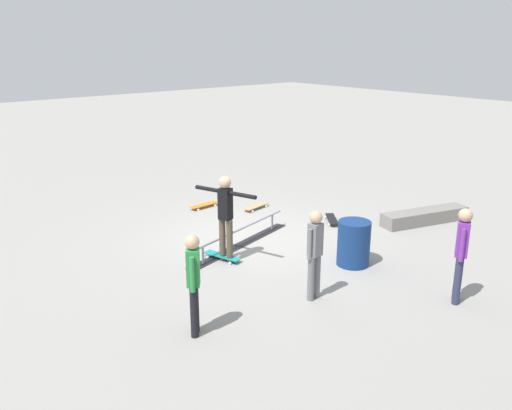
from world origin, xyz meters
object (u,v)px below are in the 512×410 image
at_px(skater_main, 226,213).
at_px(grind_rail, 240,238).
at_px(loose_skateboard_orange, 204,205).
at_px(skate_ledge, 425,216).
at_px(skateboard_main, 222,256).
at_px(bystander_green_shirt, 193,279).
at_px(bystander_grey_shirt, 315,250).
at_px(bystander_purple_shirt, 461,250).
at_px(loose_skateboard_natural, 256,206).
at_px(trash_bin, 354,243).
at_px(loose_skateboard_black, 332,219).

bearing_deg(skater_main, grind_rail, -75.06).
relative_size(skater_main, loose_skateboard_orange, 2.09).
relative_size(skate_ledge, skateboard_main, 2.67).
height_order(skater_main, bystander_green_shirt, skater_main).
height_order(bystander_green_shirt, loose_skateboard_orange, bystander_green_shirt).
bearing_deg(skate_ledge, bystander_grey_shirt, 11.76).
bearing_deg(bystander_purple_shirt, skateboard_main, 85.87).
xyz_separation_m(skater_main, loose_skateboard_natural, (-2.57, -2.14, -0.91)).
relative_size(bystander_purple_shirt, trash_bin, 1.86).
distance_m(bystander_grey_shirt, loose_skateboard_orange, 5.53).
xyz_separation_m(skater_main, bystander_grey_shirt, (-0.15, 2.20, -0.12)).
bearing_deg(skateboard_main, skate_ledge, 59.10).
distance_m(skate_ledge, skateboard_main, 5.08).
distance_m(loose_skateboard_orange, loose_skateboard_natural, 1.33).
distance_m(bystander_green_shirt, trash_bin, 3.75).
xyz_separation_m(loose_skateboard_orange, trash_bin, (-0.11, 4.77, 0.36)).
distance_m(grind_rail, skater_main, 1.18).
height_order(loose_skateboard_orange, loose_skateboard_natural, same).
distance_m(skate_ledge, loose_skateboard_black, 2.16).
bearing_deg(bystander_grey_shirt, trash_bin, 13.14).
xyz_separation_m(loose_skateboard_orange, loose_skateboard_natural, (-0.94, 0.94, 0.00)).
height_order(loose_skateboard_orange, trash_bin, trash_bin).
bearing_deg(skater_main, loose_skateboard_natural, -67.60).
height_order(grind_rail, bystander_purple_shirt, bystander_purple_shirt).
distance_m(grind_rail, bystander_purple_shirt, 4.44).
distance_m(grind_rail, loose_skateboard_orange, 2.78).
distance_m(skater_main, loose_skateboard_orange, 3.59).
height_order(grind_rail, loose_skateboard_black, grind_rail).
distance_m(skater_main, bystander_green_shirt, 2.72).
bearing_deg(loose_skateboard_natural, skate_ledge, 113.68).
bearing_deg(loose_skateboard_orange, bystander_green_shirt, 51.00).
relative_size(bystander_green_shirt, loose_skateboard_orange, 1.91).
distance_m(loose_skateboard_natural, trash_bin, 3.94).
relative_size(skateboard_main, bystander_green_shirt, 0.53).
distance_m(bystander_green_shirt, loose_skateboard_natural, 6.10).
height_order(skate_ledge, bystander_grey_shirt, bystander_grey_shirt).
distance_m(skater_main, bystander_purple_shirt, 4.21).
distance_m(bystander_green_shirt, loose_skateboard_orange, 6.16).
bearing_deg(grind_rail, bystander_green_shirt, 26.29).
bearing_deg(grind_rail, bystander_grey_shirt, 63.49).
xyz_separation_m(bystander_green_shirt, loose_skateboard_black, (-5.26, -2.09, -0.80)).
distance_m(grind_rail, loose_skateboard_black, 2.57).
relative_size(skater_main, bystander_purple_shirt, 1.05).
xyz_separation_m(skate_ledge, loose_skateboard_natural, (2.32, -3.35, -0.08)).
xyz_separation_m(loose_skateboard_black, trash_bin, (1.54, 1.92, 0.36)).
relative_size(bystander_green_shirt, bystander_grey_shirt, 1.01).
bearing_deg(bystander_purple_shirt, grind_rail, 75.02).
height_order(bystander_grey_shirt, loose_skateboard_natural, bystander_grey_shirt).
height_order(skateboard_main, loose_skateboard_orange, same).
xyz_separation_m(grind_rail, bystander_green_shirt, (2.69, 2.31, 0.71)).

